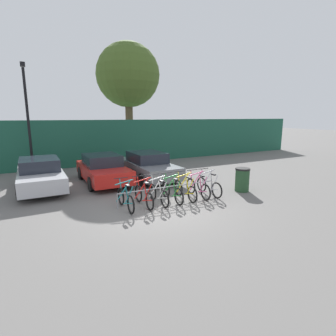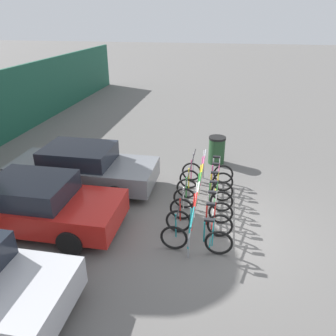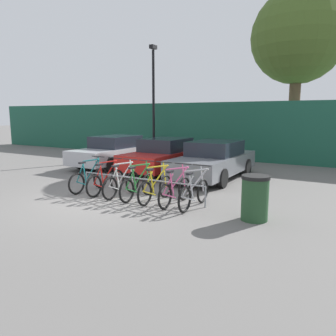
# 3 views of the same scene
# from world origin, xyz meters

# --- Properties ---
(ground_plane) EXTENTS (120.00, 120.00, 0.00)m
(ground_plane) POSITION_xyz_m (0.00, 0.00, 0.00)
(ground_plane) COLOR #605E5B
(bike_rack) EXTENTS (4.18, 0.04, 0.57)m
(bike_rack) POSITION_xyz_m (0.75, 0.68, 0.49)
(bike_rack) COLOR gray
(bike_rack) RESTS_ON ground
(bicycle_teal) EXTENTS (0.68, 1.71, 1.05)m
(bicycle_teal) POSITION_xyz_m (-1.07, 0.53, 0.38)
(bicycle_teal) COLOR black
(bicycle_teal) RESTS_ON ground
(bicycle_red) EXTENTS (0.68, 1.71, 1.05)m
(bicycle_red) POSITION_xyz_m (-0.37, 0.53, 0.38)
(bicycle_red) COLOR black
(bicycle_red) RESTS_ON ground
(bicycle_white) EXTENTS (0.68, 1.71, 1.05)m
(bicycle_white) POSITION_xyz_m (0.22, 0.53, 0.38)
(bicycle_white) COLOR black
(bicycle_white) RESTS_ON ground
(bicycle_green) EXTENTS (0.68, 1.71, 1.05)m
(bicycle_green) POSITION_xyz_m (0.81, 0.53, 0.38)
(bicycle_green) COLOR black
(bicycle_green) RESTS_ON ground
(bicycle_yellow) EXTENTS (0.68, 1.71, 1.05)m
(bicycle_yellow) POSITION_xyz_m (1.39, 0.53, 0.38)
(bicycle_yellow) COLOR black
(bicycle_yellow) RESTS_ON ground
(bicycle_pink) EXTENTS (0.68, 1.71, 1.05)m
(bicycle_pink) POSITION_xyz_m (2.01, 0.53, 0.38)
(bicycle_pink) COLOR black
(bicycle_pink) RESTS_ON ground
(bicycle_silver) EXTENTS (0.68, 1.71, 1.05)m
(bicycle_silver) POSITION_xyz_m (2.57, 0.53, 0.38)
(bicycle_silver) COLOR black
(bicycle_silver) RESTS_ON ground
(car_red) EXTENTS (1.91, 4.33, 1.40)m
(car_red) POSITION_xyz_m (-0.80, 4.67, 0.69)
(car_red) COLOR red
(car_red) RESTS_ON ground
(car_grey) EXTENTS (1.91, 4.57, 1.40)m
(car_grey) POSITION_xyz_m (1.50, 4.41, 0.69)
(car_grey) COLOR slate
(car_grey) RESTS_ON ground
(trash_bin) EXTENTS (0.63, 0.63, 1.03)m
(trash_bin) POSITION_xyz_m (4.19, 0.30, 0.52)
(trash_bin) COLOR #234728
(trash_bin) RESTS_ON ground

